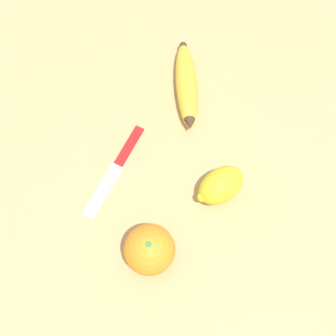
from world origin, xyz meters
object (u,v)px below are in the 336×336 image
object	(u,v)px
orange	(149,250)
paring_knife	(117,167)
banana	(186,85)
lemon	(221,184)

from	to	relation	value
orange	paring_knife	xyz separation A→B (m)	(-0.14, -0.08, -0.04)
banana	lemon	size ratio (longest dim) A/B	1.92
orange	lemon	world-z (taller)	orange
orange	lemon	xyz separation A→B (m)	(-0.12, 0.10, -0.01)
banana	lemon	world-z (taller)	lemon
lemon	paring_knife	world-z (taller)	lemon
banana	paring_knife	xyz separation A→B (m)	(0.17, -0.10, -0.02)
banana	paring_knife	size ratio (longest dim) A/B	1.05
orange	paring_knife	world-z (taller)	orange
orange	lemon	bearing A→B (deg)	140.69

